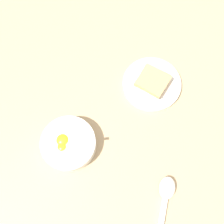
{
  "coord_description": "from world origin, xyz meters",
  "views": [
    {
      "loc": [
        -0.17,
        0.05,
        0.78
      ],
      "look_at": [
        0.09,
        0.1,
        0.02
      ],
      "focal_mm": 42.0,
      "sensor_mm": 36.0,
      "label": 1
    }
  ],
  "objects_px": {
    "egg_bowl": "(69,144)",
    "soup_spoon": "(166,192)",
    "toast_sandwich": "(152,81)",
    "toast_plate": "(151,84)"
  },
  "relations": [
    {
      "from": "toast_plate",
      "to": "toast_sandwich",
      "type": "xyz_separation_m",
      "value": [
        0.0,
        -0.0,
        0.02
      ]
    },
    {
      "from": "toast_sandwich",
      "to": "soup_spoon",
      "type": "xyz_separation_m",
      "value": [
        -0.32,
        -0.09,
        -0.02
      ]
    },
    {
      "from": "toast_sandwich",
      "to": "soup_spoon",
      "type": "relative_size",
      "value": 0.8
    },
    {
      "from": "toast_plate",
      "to": "soup_spoon",
      "type": "relative_size",
      "value": 1.29
    },
    {
      "from": "soup_spoon",
      "to": "toast_plate",
      "type": "bearing_deg",
      "value": 16.47
    },
    {
      "from": "toast_plate",
      "to": "toast_sandwich",
      "type": "bearing_deg",
      "value": -19.14
    },
    {
      "from": "toast_plate",
      "to": "toast_sandwich",
      "type": "distance_m",
      "value": 0.02
    },
    {
      "from": "egg_bowl",
      "to": "soup_spoon",
      "type": "height_order",
      "value": "egg_bowl"
    },
    {
      "from": "egg_bowl",
      "to": "soup_spoon",
      "type": "relative_size",
      "value": 1.1
    },
    {
      "from": "egg_bowl",
      "to": "toast_sandwich",
      "type": "xyz_separation_m",
      "value": [
        0.25,
        -0.21,
        0.01
      ]
    }
  ]
}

